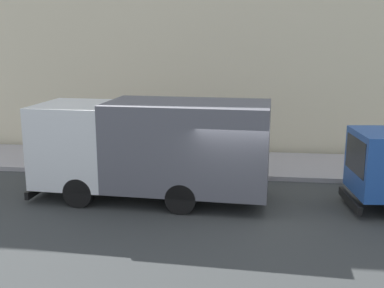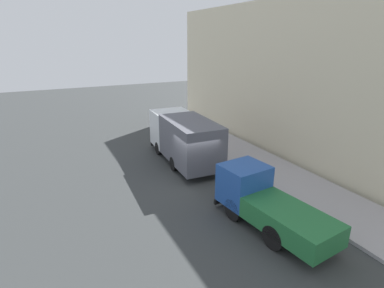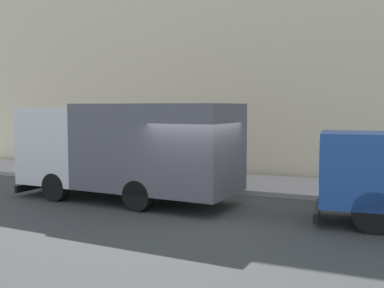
{
  "view_description": "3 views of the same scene",
  "coord_description": "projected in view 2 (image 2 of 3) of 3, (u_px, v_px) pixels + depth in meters",
  "views": [
    {
      "loc": [
        -13.01,
        -0.24,
        4.91
      ],
      "look_at": [
        1.8,
        1.64,
        1.52
      ],
      "focal_mm": 44.22,
      "sensor_mm": 36.0,
      "label": 1
    },
    {
      "loc": [
        -7.23,
        -14.43,
        7.71
      ],
      "look_at": [
        0.99,
        2.11,
        1.37
      ],
      "focal_mm": 28.71,
      "sensor_mm": 36.0,
      "label": 2
    },
    {
      "loc": [
        -11.44,
        -4.86,
        2.95
      ],
      "look_at": [
        1.7,
        0.94,
        1.77
      ],
      "focal_mm": 42.55,
      "sensor_mm": 36.0,
      "label": 3
    }
  ],
  "objects": [
    {
      "name": "building_facade",
      "position": [
        295.0,
        83.0,
        19.11
      ],
      "size": [
        0.5,
        30.0,
        10.21
      ],
      "primitive_type": "cube",
      "color": "beige",
      "rests_on": "ground"
    },
    {
      "name": "sidewalk",
      "position": [
        259.0,
        164.0,
        19.76
      ],
      "size": [
        3.62,
        30.0,
        0.16
      ],
      "primitive_type": "cube",
      "color": "#A5A1A5",
      "rests_on": "ground"
    },
    {
      "name": "small_flatbed_truck",
      "position": [
        265.0,
        202.0,
        13.08
      ],
      "size": [
        2.53,
        5.79,
        2.31
      ],
      "rotation": [
        0.0,
        0.0,
        0.1
      ],
      "color": "#214EA2",
      "rests_on": "ground"
    },
    {
      "name": "ground",
      "position": [
        193.0,
        179.0,
        17.77
      ],
      "size": [
        80.0,
        80.0,
        0.0
      ],
      "primitive_type": "plane",
      "color": "#363A3A"
    },
    {
      "name": "large_utility_truck",
      "position": [
        184.0,
        137.0,
        19.83
      ],
      "size": [
        2.85,
        7.28,
        3.04
      ],
      "rotation": [
        0.0,
        0.0,
        -0.05
      ],
      "color": "white",
      "rests_on": "ground"
    },
    {
      "name": "pedestrian_walking",
      "position": [
        207.0,
        132.0,
        23.27
      ],
      "size": [
        0.44,
        0.44,
        1.68
      ],
      "rotation": [
        0.0,
        0.0,
        1.45
      ],
      "color": "#484058",
      "rests_on": "sidewalk"
    }
  ]
}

